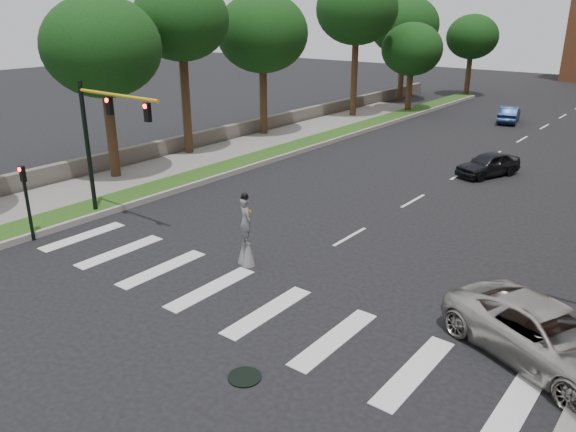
{
  "coord_description": "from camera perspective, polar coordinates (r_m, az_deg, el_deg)",
  "views": [
    {
      "loc": [
        11.54,
        -11.07,
        9.17
      ],
      "look_at": [
        -0.84,
        4.78,
        1.7
      ],
      "focal_mm": 35.0,
      "sensor_mm": 36.0,
      "label": 1
    }
  ],
  "objects": [
    {
      "name": "ground_plane",
      "position": [
        18.43,
        -7.21,
        -9.63
      ],
      "size": [
        160.0,
        160.0,
        0.0
      ],
      "primitive_type": "plane",
      "color": "black",
      "rests_on": "ground"
    },
    {
      "name": "tree_3",
      "position": [
        42.52,
        -2.61,
        18.03
      ],
      "size": [
        6.64,
        6.64,
        10.29
      ],
      "color": "#382616",
      "rests_on": "ground"
    },
    {
      "name": "grass_median",
      "position": [
        39.72,
        1.4,
        7.22
      ],
      "size": [
        2.0,
        60.0,
        0.25
      ],
      "primitive_type": "cube",
      "color": "#204614",
      "rests_on": "ground"
    },
    {
      "name": "tree_5",
      "position": [
        60.66,
        11.76,
        18.41
      ],
      "size": [
        6.91,
        6.91,
        10.46
      ],
      "color": "#382616",
      "rests_on": "ground"
    },
    {
      "name": "sidewalk_left",
      "position": [
        34.7,
        -12.62,
        4.72
      ],
      "size": [
        4.0,
        60.0,
        0.18
      ],
      "primitive_type": "cube",
      "color": "slate",
      "rests_on": "ground"
    },
    {
      "name": "manhole",
      "position": [
        15.46,
        -4.43,
        -15.99
      ],
      "size": [
        0.9,
        0.9,
        0.04
      ],
      "primitive_type": "cylinder",
      "color": "black",
      "rests_on": "ground"
    },
    {
      "name": "stilt_performer",
      "position": [
        21.09,
        -4.3,
        -2.06
      ],
      "size": [
        0.82,
        0.64,
        2.86
      ],
      "rotation": [
        0.0,
        0.0,
        2.78
      ],
      "color": "#382616",
      "rests_on": "ground"
    },
    {
      "name": "stone_wall",
      "position": [
        44.52,
        -2.79,
        9.2
      ],
      "size": [
        0.5,
        56.0,
        1.1
      ],
      "primitive_type": "cube",
      "color": "#5B564E",
      "rests_on": "ground"
    },
    {
      "name": "car_mid",
      "position": [
        51.88,
        21.55,
        9.58
      ],
      "size": [
        2.28,
        4.4,
        1.38
      ],
      "primitive_type": "imported",
      "rotation": [
        0.0,
        0.0,
        3.35
      ],
      "color": "navy",
      "rests_on": "ground"
    },
    {
      "name": "tree_4",
      "position": [
        50.58,
        7.01,
        20.1
      ],
      "size": [
        6.93,
        6.93,
        12.03
      ],
      "color": "#382616",
      "rests_on": "ground"
    },
    {
      "name": "car_near",
      "position": [
        34.55,
        19.66,
        4.98
      ],
      "size": [
        3.08,
        4.37,
        1.38
      ],
      "primitive_type": "imported",
      "rotation": [
        0.0,
        0.0,
        -0.4
      ],
      "color": "black",
      "rests_on": "ground"
    },
    {
      "name": "tree_6",
      "position": [
        53.92,
        12.49,
        16.19
      ],
      "size": [
        5.51,
        5.51,
        8.02
      ],
      "color": "#382616",
      "rests_on": "ground"
    },
    {
      "name": "tree_1",
      "position": [
        32.43,
        -18.38,
        15.94
      ],
      "size": [
        6.27,
        6.27,
        9.91
      ],
      "color": "#382616",
      "rests_on": "ground"
    },
    {
      "name": "secondary_signal",
      "position": [
        25.31,
        -25.04,
        1.84
      ],
      "size": [
        0.25,
        0.21,
        3.23
      ],
      "color": "black",
      "rests_on": "ground"
    },
    {
      "name": "tree_7",
      "position": [
        66.08,
        18.21,
        16.88
      ],
      "size": [
        5.5,
        5.5,
        8.61
      ],
      "color": "#382616",
      "rests_on": "ground"
    },
    {
      "name": "suv_crossing",
      "position": [
        17.1,
        24.81,
        -10.99
      ],
      "size": [
        6.43,
        4.81,
        1.62
      ],
      "primitive_type": "imported",
      "rotation": [
        0.0,
        0.0,
        1.16
      ],
      "color": "#B5B2AB",
      "rests_on": "ground"
    },
    {
      "name": "median_curb",
      "position": [
        39.12,
        2.64,
        7.02
      ],
      "size": [
        0.2,
        60.0,
        0.28
      ],
      "primitive_type": "cube",
      "color": "gray",
      "rests_on": "ground"
    },
    {
      "name": "traffic_signal",
      "position": [
        26.03,
        -18.43,
        8.23
      ],
      "size": [
        5.3,
        0.23,
        6.2
      ],
      "color": "black",
      "rests_on": "ground"
    },
    {
      "name": "tree_2",
      "position": [
        37.03,
        -10.83,
        18.95
      ],
      "size": [
        5.93,
        5.93,
        11.04
      ],
      "color": "#382616",
      "rests_on": "ground"
    }
  ]
}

